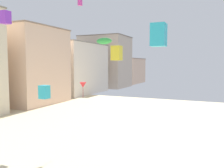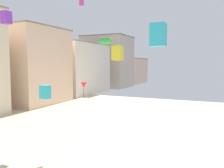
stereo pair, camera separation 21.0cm
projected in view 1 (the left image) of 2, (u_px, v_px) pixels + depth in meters
The scene contains 11 objects.
boardwalk_hotel_mid at pixel (26, 66), 56.28m from camera, with size 15.10×15.75×17.78m.
boardwalk_hotel_far at pixel (75, 68), 75.59m from camera, with size 13.37×21.89×15.80m.
boardwalk_hotel_distant at pixel (105, 62), 95.57m from camera, with size 17.81×15.66×20.27m.
boardwalk_hotel_furthest at pixel (125, 71), 115.33m from camera, with size 15.43×20.51×11.98m.
kite_purple_box at pixel (5, 17), 21.90m from camera, with size 0.75×0.75×1.18m.
kite_green_parafoil at pixel (104, 41), 31.78m from camera, with size 2.25×0.62×0.87m.
kite_magenta_box at pixel (80, 3), 42.49m from camera, with size 0.62×0.62×0.98m.
kite_red_delta at pixel (83, 85), 27.84m from camera, with size 0.81×0.81×1.83m.
kite_cyan_box at pixel (159, 35), 16.29m from camera, with size 1.00×1.00×1.57m.
kite_cyan_box_2 at pixel (44, 92), 26.46m from camera, with size 0.95×0.95×1.50m.
kite_yellow_box at pixel (117, 53), 27.85m from camera, with size 1.09×1.09×1.72m.
Camera 1 is at (9.79, -2.33, 9.34)m, focal length 37.95 mm.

